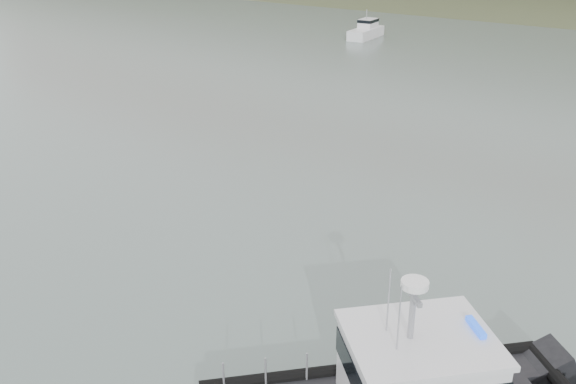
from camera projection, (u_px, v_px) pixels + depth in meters
name	position (u px, v px, depth m)	size (l,w,h in m)	color
ground	(171.00, 312.00, 22.05)	(400.00, 400.00, 0.00)	slate
motorboat	(366.00, 31.00, 71.62)	(2.47, 6.01, 3.22)	silver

